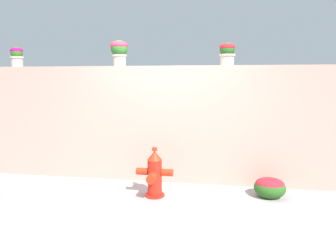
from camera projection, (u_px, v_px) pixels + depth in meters
The scene contains 7 objects.
ground_plane at pixel (157, 209), 4.24m from camera, with size 24.00×24.00×0.00m, color #9E9397.
stone_wall at pixel (172, 124), 5.40m from camera, with size 6.57×0.40×1.97m, color tan.
potted_plant_0 at pixel (17, 55), 5.72m from camera, with size 0.24×0.24×0.37m.
potted_plant_1 at pixel (119, 50), 5.40m from camera, with size 0.31×0.31×0.45m.
potted_plant_2 at pixel (227, 52), 5.10m from camera, with size 0.26×0.26×0.38m.
fire_hydrant at pixel (154, 175), 4.65m from camera, with size 0.55×0.44×0.74m.
flower_bush_left at pixel (270, 187), 4.65m from camera, with size 0.46×0.42×0.30m.
Camera 1 is at (0.82, -3.99, 1.75)m, focal length 33.47 mm.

